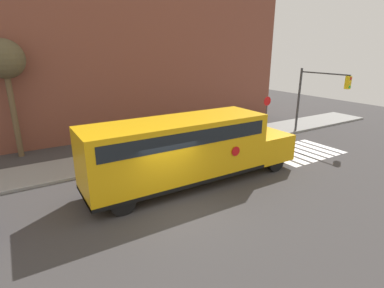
# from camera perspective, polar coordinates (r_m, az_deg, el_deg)

# --- Properties ---
(ground_plane) EXTENTS (60.00, 60.00, 0.00)m
(ground_plane) POSITION_cam_1_polar(r_m,az_deg,el_deg) (12.25, -2.91, -12.12)
(ground_plane) COLOR #3A3838
(sidewalk_strip) EXTENTS (44.00, 3.00, 0.15)m
(sidewalk_strip) POSITION_cam_1_polar(r_m,az_deg,el_deg) (17.69, -13.14, -2.65)
(sidewalk_strip) COLOR gray
(sidewalk_strip) RESTS_ON ground
(building_backdrop) EXTENTS (32.00, 4.00, 11.74)m
(building_backdrop) POSITION_cam_1_polar(r_m,az_deg,el_deg) (22.92, -19.72, 16.18)
(building_backdrop) COLOR brown
(building_backdrop) RESTS_ON ground
(crosswalk_stripes) EXTENTS (4.70, 3.20, 0.01)m
(crosswalk_stripes) POSITION_cam_1_polar(r_m,az_deg,el_deg) (19.72, 20.04, -1.38)
(crosswalk_stripes) COLOR white
(crosswalk_stripes) RESTS_ON ground
(school_bus) EXTENTS (10.57, 2.57, 3.14)m
(school_bus) POSITION_cam_1_polar(r_m,az_deg,el_deg) (13.63, -1.00, -0.71)
(school_bus) COLOR #EAA80F
(school_bus) RESTS_ON ground
(stop_sign) EXTENTS (0.65, 0.10, 2.85)m
(stop_sign) POSITION_cam_1_polar(r_m,az_deg,el_deg) (22.29, 13.99, 6.22)
(stop_sign) COLOR #38383A
(stop_sign) RESTS_ON ground
(traffic_light) EXTENTS (0.28, 3.83, 4.76)m
(traffic_light) POSITION_cam_1_polar(r_m,az_deg,el_deg) (22.78, 22.46, 9.16)
(traffic_light) COLOR #38383A
(traffic_light) RESTS_ON ground
(tree_near_sidewalk) EXTENTS (2.13, 2.13, 6.64)m
(tree_near_sidewalk) POSITION_cam_1_polar(r_m,az_deg,el_deg) (19.56, -32.15, 13.15)
(tree_near_sidewalk) COLOR brown
(tree_near_sidewalk) RESTS_ON ground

